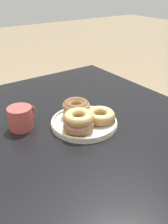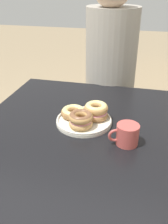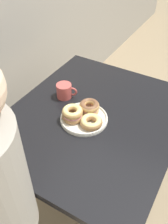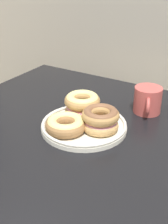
# 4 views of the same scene
# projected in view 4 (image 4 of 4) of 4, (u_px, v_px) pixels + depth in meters

# --- Properties ---
(dining_table) EXTENTS (1.13, 0.95, 0.77)m
(dining_table) POSITION_uv_depth(u_px,v_px,m) (95.00, 159.00, 0.97)
(dining_table) COLOR black
(dining_table) RESTS_ON ground_plane
(donut_plate) EXTENTS (0.27, 0.27, 0.09)m
(donut_plate) POSITION_uv_depth(u_px,v_px,m) (84.00, 118.00, 0.98)
(donut_plate) COLOR silver
(donut_plate) RESTS_ON dining_table
(coffee_mug) EXTENTS (0.10, 0.13, 0.09)m
(coffee_mug) POSITION_uv_depth(u_px,v_px,m) (148.00, 100.00, 1.07)
(coffee_mug) COLOR #B74C47
(coffee_mug) RESTS_ON dining_table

